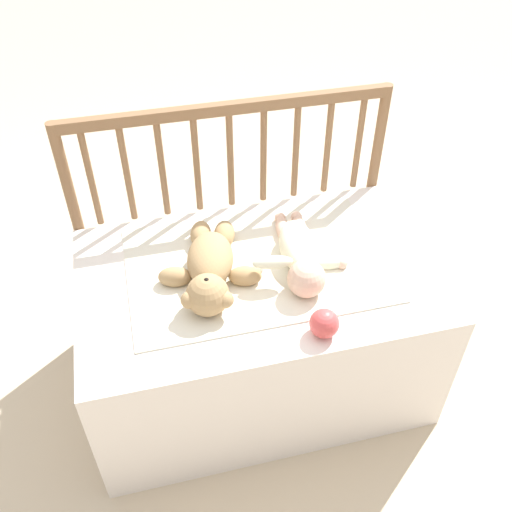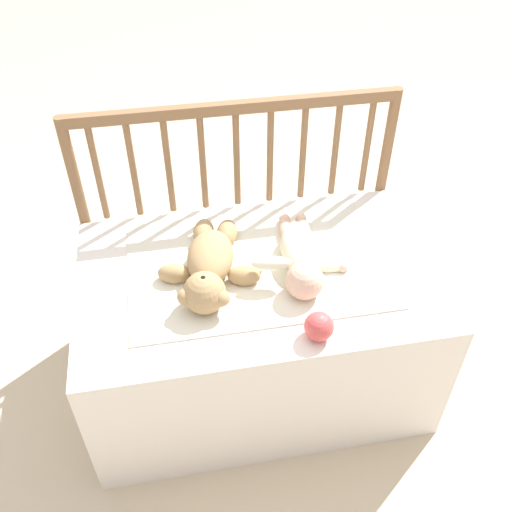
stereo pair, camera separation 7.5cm
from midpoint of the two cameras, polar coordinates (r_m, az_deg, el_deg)
name	(u,v)px [view 1 (the left image)]	position (r m, az deg, el deg)	size (l,w,h in m)	color
ground_plane	(257,373)	(2.10, -0.97, -11.68)	(12.00, 12.00, 0.00)	#C6B293
crib_mattress	(257,328)	(1.91, -1.06, -7.20)	(1.08, 0.68, 0.50)	white
crib_rail	(231,177)	(1.94, -3.64, 7.92)	(1.08, 0.04, 0.88)	brown
blanket	(256,264)	(1.75, -1.21, -0.84)	(0.78, 0.52, 0.01)	silver
teddy_bear	(210,267)	(1.68, -5.93, -1.17)	(0.31, 0.42, 0.12)	tan
baby	(299,254)	(1.72, 3.13, 0.18)	(0.31, 0.41, 0.11)	#EAEACC
toy_ball	(324,323)	(1.54, 5.45, -6.76)	(0.08, 0.08, 0.08)	#DB4C4C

